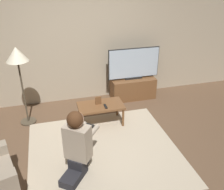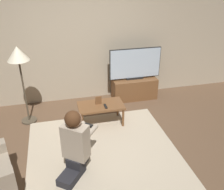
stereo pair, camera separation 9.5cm
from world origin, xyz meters
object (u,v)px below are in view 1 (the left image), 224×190
object	(u,v)px
floor_lamp	(18,60)
person_kneeling	(77,143)
tv	(134,64)
coffee_table	(101,107)

from	to	relation	value
floor_lamp	person_kneeling	world-z (taller)	floor_lamp
tv	floor_lamp	bearing A→B (deg)	-168.77
tv	coffee_table	world-z (taller)	tv
tv	floor_lamp	distance (m)	2.28
tv	coffee_table	distance (m)	1.31
tv	person_kneeling	xyz separation A→B (m)	(-1.47, -1.95, -0.28)
tv	coffee_table	bearing A→B (deg)	-137.20
floor_lamp	person_kneeling	distance (m)	1.82
coffee_table	person_kneeling	size ratio (longest dim) A/B	0.83
floor_lamp	coffee_table	bearing A→B (deg)	-17.26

